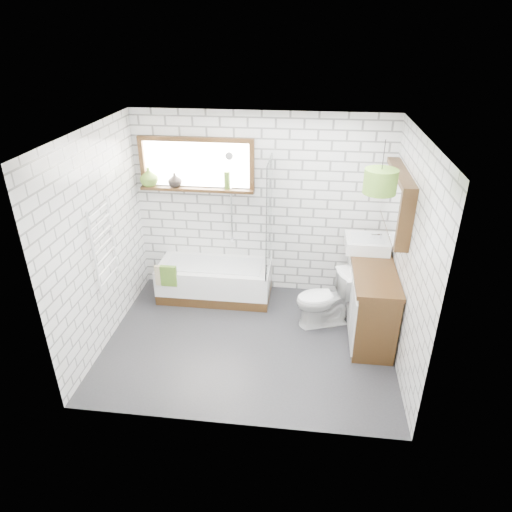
# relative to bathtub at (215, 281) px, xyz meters

# --- Properties ---
(floor) EXTENTS (3.40, 2.60, 0.01)m
(floor) POSITION_rel_bathtub_xyz_m (0.61, -0.96, -0.25)
(floor) COLOR #242428
(floor) RESTS_ON ground
(ceiling) EXTENTS (3.40, 2.60, 0.01)m
(ceiling) POSITION_rel_bathtub_xyz_m (0.61, -0.96, 2.26)
(ceiling) COLOR white
(ceiling) RESTS_ON ground
(wall_back) EXTENTS (3.40, 0.01, 2.50)m
(wall_back) POSITION_rel_bathtub_xyz_m (0.61, 0.34, 1.00)
(wall_back) COLOR white
(wall_back) RESTS_ON ground
(wall_front) EXTENTS (3.40, 0.01, 2.50)m
(wall_front) POSITION_rel_bathtub_xyz_m (0.61, -2.27, 1.00)
(wall_front) COLOR white
(wall_front) RESTS_ON ground
(wall_left) EXTENTS (0.01, 2.60, 2.50)m
(wall_left) POSITION_rel_bathtub_xyz_m (-1.10, -0.96, 1.00)
(wall_left) COLOR white
(wall_left) RESTS_ON ground
(wall_right) EXTENTS (0.01, 2.60, 2.50)m
(wall_right) POSITION_rel_bathtub_xyz_m (2.31, -0.96, 1.00)
(wall_right) COLOR white
(wall_right) RESTS_ON ground
(window) EXTENTS (1.52, 0.16, 0.68)m
(window) POSITION_rel_bathtub_xyz_m (-0.24, 0.30, 1.55)
(window) COLOR #301D0D
(window) RESTS_ON wall_back
(towel_radiator) EXTENTS (0.06, 0.52, 1.00)m
(towel_radiator) POSITION_rel_bathtub_xyz_m (-1.05, -0.96, 0.95)
(towel_radiator) COLOR white
(towel_radiator) RESTS_ON wall_left
(mirror_cabinet) EXTENTS (0.16, 1.20, 0.70)m
(mirror_cabinet) POSITION_rel_bathtub_xyz_m (2.23, -0.36, 1.40)
(mirror_cabinet) COLOR #301D0D
(mirror_cabinet) RESTS_ON wall_right
(shower_riser) EXTENTS (0.02, 0.02, 1.30)m
(shower_riser) POSITION_rel_bathtub_xyz_m (0.21, 0.30, 1.10)
(shower_riser) COLOR silver
(shower_riser) RESTS_ON wall_back
(bathtub) EXTENTS (1.53, 0.68, 0.50)m
(bathtub) POSITION_rel_bathtub_xyz_m (0.00, 0.00, 0.00)
(bathtub) COLOR white
(bathtub) RESTS_ON floor
(shower_screen) EXTENTS (0.02, 0.72, 1.50)m
(shower_screen) POSITION_rel_bathtub_xyz_m (0.75, 0.00, 1.00)
(shower_screen) COLOR white
(shower_screen) RESTS_ON bathtub
(towel_green) EXTENTS (0.21, 0.06, 0.29)m
(towel_green) POSITION_rel_bathtub_xyz_m (-0.54, -0.34, 0.23)
(towel_green) COLOR #4B7322
(towel_green) RESTS_ON bathtub
(towel_beige) EXTENTS (0.22, 0.05, 0.28)m
(towel_beige) POSITION_rel_bathtub_xyz_m (-0.62, -0.34, 0.23)
(towel_beige) COLOR tan
(towel_beige) RESTS_ON bathtub
(vanity) EXTENTS (0.51, 1.57, 0.90)m
(vanity) POSITION_rel_bathtub_xyz_m (2.05, -0.46, 0.20)
(vanity) COLOR #301D0D
(vanity) RESTS_ON floor
(basin) EXTENTS (0.53, 0.46, 0.15)m
(basin) POSITION_rel_bathtub_xyz_m (1.99, -0.08, 0.73)
(basin) COLOR white
(basin) RESTS_ON vanity
(tap) EXTENTS (0.04, 0.04, 0.17)m
(tap) POSITION_rel_bathtub_xyz_m (2.15, -0.08, 0.78)
(tap) COLOR silver
(tap) RESTS_ON vanity
(toilet) EXTENTS (0.63, 0.81, 0.73)m
(toilet) POSITION_rel_bathtub_xyz_m (1.50, -0.48, 0.12)
(toilet) COLOR white
(toilet) RESTS_ON floor
(vase_olive) EXTENTS (0.31, 0.31, 0.25)m
(vase_olive) POSITION_rel_bathtub_xyz_m (-0.89, 0.27, 1.36)
(vase_olive) COLOR #527824
(vase_olive) RESTS_ON window
(vase_dark) EXTENTS (0.23, 0.23, 0.19)m
(vase_dark) POSITION_rel_bathtub_xyz_m (-0.54, 0.27, 1.33)
(vase_dark) COLOR black
(vase_dark) RESTS_ON window
(bottle) EXTENTS (0.09, 0.09, 0.23)m
(bottle) POSITION_rel_bathtub_xyz_m (0.16, 0.27, 1.35)
(bottle) COLOR #527824
(bottle) RESTS_ON window
(pendant) EXTENTS (0.32, 0.32, 0.24)m
(pendant) POSITION_rel_bathtub_xyz_m (1.91, -1.07, 1.85)
(pendant) COLOR #4B7322
(pendant) RESTS_ON ceiling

